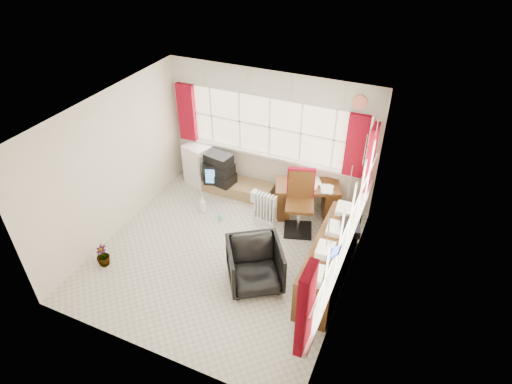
% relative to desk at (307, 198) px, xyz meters
% --- Properties ---
extents(ground, '(4.00, 4.00, 0.00)m').
position_rel_desk_xyz_m(ground, '(-0.91, -1.60, -0.37)').
color(ground, beige).
rests_on(ground, ground).
extents(room_walls, '(4.00, 4.00, 4.00)m').
position_rel_desk_xyz_m(room_walls, '(-0.91, -1.60, 1.13)').
color(room_walls, beige).
rests_on(room_walls, ground).
extents(window_back, '(3.70, 0.12, 3.60)m').
position_rel_desk_xyz_m(window_back, '(-0.91, 0.34, 0.58)').
color(window_back, beige).
rests_on(window_back, room_walls).
extents(window_right, '(0.12, 3.70, 3.60)m').
position_rel_desk_xyz_m(window_right, '(1.04, -1.60, 0.58)').
color(window_right, beige).
rests_on(window_right, room_walls).
extents(curtains, '(3.83, 3.83, 1.15)m').
position_rel_desk_xyz_m(curtains, '(0.02, -0.68, 1.09)').
color(curtains, maroon).
rests_on(curtains, room_walls).
extents(overhead_cabinets, '(3.98, 3.98, 0.48)m').
position_rel_desk_xyz_m(overhead_cabinets, '(0.07, -0.62, 1.88)').
color(overhead_cabinets, beige).
rests_on(overhead_cabinets, room_walls).
extents(desk, '(1.27, 0.94, 0.70)m').
position_rel_desk_xyz_m(desk, '(0.00, 0.00, 0.00)').
color(desk, '#562F14').
rests_on(desk, ground).
extents(desk_lamp, '(0.16, 0.14, 0.38)m').
position_rel_desk_xyz_m(desk_lamp, '(-0.02, -0.17, 0.55)').
color(desk_lamp, yellow).
rests_on(desk_lamp, desk).
extents(task_chair, '(0.61, 0.63, 1.17)m').
position_rel_desk_xyz_m(task_chair, '(-0.01, -0.40, 0.25)').
color(task_chair, black).
rests_on(task_chair, ground).
extents(office_chair, '(1.11, 1.12, 0.74)m').
position_rel_desk_xyz_m(office_chair, '(-0.18, -1.94, 0.00)').
color(office_chair, black).
rests_on(office_chair, ground).
extents(radiator, '(0.43, 0.20, 0.62)m').
position_rel_desk_xyz_m(radiator, '(-0.60, -0.53, -0.12)').
color(radiator, white).
rests_on(radiator, ground).
extents(credenza, '(0.50, 2.00, 0.85)m').
position_rel_desk_xyz_m(credenza, '(0.82, -1.40, 0.02)').
color(credenza, '#562F14').
rests_on(credenza, ground).
extents(file_tray, '(0.38, 0.43, 0.12)m').
position_rel_desk_xyz_m(file_tray, '(0.99, -1.04, 0.44)').
color(file_tray, black).
rests_on(file_tray, credenza).
extents(tv_bench, '(1.40, 0.50, 0.25)m').
position_rel_desk_xyz_m(tv_bench, '(-1.46, 0.12, -0.24)').
color(tv_bench, olive).
rests_on(tv_bench, ground).
extents(crt_tv, '(0.60, 0.58, 0.44)m').
position_rel_desk_xyz_m(crt_tv, '(-1.87, 0.04, 0.10)').
color(crt_tv, black).
rests_on(crt_tv, tv_bench).
extents(hifi_stack, '(0.65, 0.47, 0.62)m').
position_rel_desk_xyz_m(hifi_stack, '(-1.79, -0.00, 0.17)').
color(hifi_stack, black).
rests_on(hifi_stack, tv_bench).
extents(mini_fridge, '(0.61, 0.61, 0.84)m').
position_rel_desk_xyz_m(mini_fridge, '(-2.35, 0.20, 0.05)').
color(mini_fridge, white).
rests_on(mini_fridge, ground).
extents(spray_bottle_a, '(0.17, 0.17, 0.33)m').
position_rel_desk_xyz_m(spray_bottle_a, '(-1.80, -0.71, -0.20)').
color(spray_bottle_a, white).
rests_on(spray_bottle_a, ground).
extents(spray_bottle_b, '(0.10, 0.10, 0.18)m').
position_rel_desk_xyz_m(spray_bottle_b, '(-1.37, -0.79, -0.28)').
color(spray_bottle_b, '#8ED4C8').
rests_on(spray_bottle_b, ground).
extents(flower_vase, '(0.28, 0.28, 0.39)m').
position_rel_desk_xyz_m(flower_vase, '(-2.57, -2.56, -0.18)').
color(flower_vase, black).
rests_on(flower_vase, ground).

